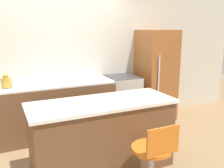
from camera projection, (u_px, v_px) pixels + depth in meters
name	position (u px, v px, depth m)	size (l,w,h in m)	color
ground_plane	(76.00, 140.00, 4.16)	(14.00, 14.00, 0.00)	#8E704C
wall_back	(62.00, 57.00, 4.50)	(8.00, 0.06, 2.60)	beige
back_counter	(51.00, 110.00, 4.24)	(2.10, 0.66, 0.93)	brown
kitchen_island	(103.00, 135.00, 3.24)	(1.86, 0.72, 0.92)	brown
oven_range	(122.00, 100.00, 4.78)	(0.56, 0.67, 0.93)	#B7B2A8
refrigerator	(156.00, 75.00, 5.00)	(0.65, 0.69, 1.78)	#995628
stool_chair	(153.00, 160.00, 2.77)	(0.46, 0.46, 0.84)	#B7B7BC
kettle	(6.00, 82.00, 3.81)	(0.16, 0.16, 0.22)	#B29333
mixing_bowl	(80.00, 78.00, 4.30)	(0.20, 0.20, 0.08)	white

